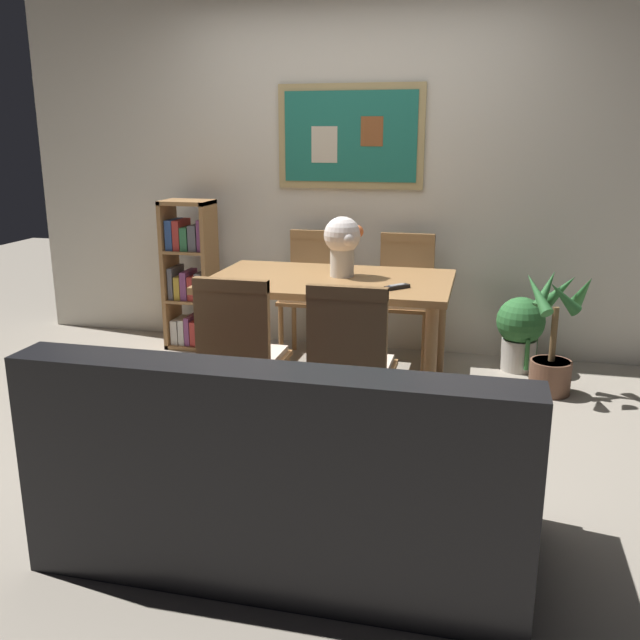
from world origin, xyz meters
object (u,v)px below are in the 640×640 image
at_px(dining_chair_far_right, 405,288).
at_px(potted_ivy, 520,330).
at_px(flower_vase, 343,241).
at_px(dining_chair_near_left, 240,347).
at_px(leather_couch, 287,478).
at_px(bookshelf, 190,276).
at_px(potted_palm, 553,345).
at_px(dining_table, 330,294).
at_px(dining_chair_near_right, 350,357).
at_px(tv_remote, 397,287).
at_px(dining_chair_far_left, 313,284).

relative_size(dining_chair_far_right, potted_ivy, 1.73).
height_order(potted_ivy, flower_vase, flower_vase).
distance_m(dining_chair_near_left, flower_vase, 1.03).
bearing_deg(dining_chair_far_right, leather_couch, -93.65).
distance_m(bookshelf, potted_palm, 2.63).
bearing_deg(dining_table, dining_chair_near_right, -70.65).
height_order(dining_chair_near_left, leather_couch, dining_chair_near_left).
distance_m(leather_couch, bookshelf, 2.84).
height_order(dining_chair_near_right, leather_couch, dining_chair_near_right).
xyz_separation_m(potted_ivy, tv_remote, (-0.73, -0.98, 0.47)).
bearing_deg(potted_palm, potted_ivy, 113.14).
relative_size(dining_chair_near_right, potted_ivy, 1.73).
bearing_deg(flower_vase, dining_chair_near_left, -111.73).
bearing_deg(dining_chair_near_left, dining_chair_far_left, 90.42).
bearing_deg(leather_couch, dining_chair_near_left, 119.82).
relative_size(dining_chair_near_left, tv_remote, 6.30).
distance_m(dining_table, tv_remote, 0.49).
height_order(dining_table, dining_chair_far_right, dining_chair_far_right).
bearing_deg(dining_chair_near_right, bookshelf, 134.18).
height_order(dining_table, dining_chair_near_right, dining_chair_near_right).
relative_size(dining_chair_near_right, leather_couch, 0.51).
relative_size(dining_chair_far_right, leather_couch, 0.51).
bearing_deg(dining_chair_far_right, dining_chair_near_right, -92.66).
xyz_separation_m(dining_chair_near_right, tv_remote, (0.14, 0.63, 0.22)).
height_order(dining_chair_far_right, flower_vase, flower_vase).
relative_size(dining_chair_near_right, tv_remote, 6.30).
bearing_deg(leather_couch, flower_vase, 94.87).
height_order(dining_table, dining_chair_near_left, dining_chair_near_left).
xyz_separation_m(leather_couch, tv_remote, (0.22, 1.47, 0.44)).
bearing_deg(leather_couch, potted_ivy, 68.69).
bearing_deg(dining_table, flower_vase, 51.20).
bearing_deg(dining_chair_far_right, dining_chair_near_left, -112.58).
relative_size(flower_vase, tv_remote, 2.50).
distance_m(dining_chair_near_left, dining_chair_near_right, 0.58).
distance_m(dining_chair_near_right, leather_couch, 0.87).
height_order(dining_chair_near_left, bookshelf, bookshelf).
xyz_separation_m(dining_chair_near_left, flower_vase, (0.35, 0.87, 0.42)).
bearing_deg(tv_remote, dining_chair_far_left, 127.02).
relative_size(dining_chair_near_left, flower_vase, 2.52).
bearing_deg(dining_chair_near_left, potted_palm, 35.38).
bearing_deg(dining_table, potted_ivy, 33.81).
relative_size(dining_chair_far_left, potted_ivy, 1.73).
bearing_deg(leather_couch, dining_chair_far_right, 86.35).
height_order(dining_chair_near_right, flower_vase, flower_vase).
bearing_deg(dining_chair_near_left, leather_couch, -60.18).
height_order(dining_chair_near_right, bookshelf, bookshelf).
height_order(dining_chair_far_left, dining_chair_near_right, same).
height_order(dining_chair_far_left, potted_palm, dining_chair_far_left).
distance_m(bookshelf, tv_remote, 1.95).
bearing_deg(flower_vase, dining_chair_far_right, 66.35).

